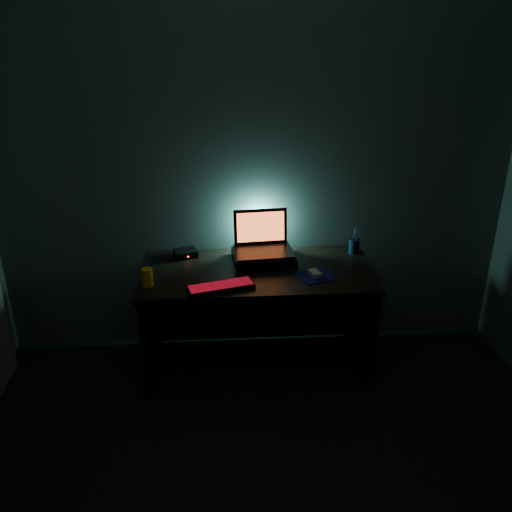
{
  "coord_description": "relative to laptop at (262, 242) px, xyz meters",
  "views": [
    {
      "loc": [
        -0.22,
        -1.67,
        2.37
      ],
      "look_at": [
        -0.01,
        1.57,
        0.87
      ],
      "focal_mm": 40.0,
      "sensor_mm": 36.0,
      "label": 1
    }
  ],
  "objects": [
    {
      "name": "pen_cup",
      "position": [
        0.63,
        0.05,
        -0.07
      ],
      "size": [
        0.09,
        0.09,
        0.1
      ],
      "primitive_type": "cylinder",
      "rotation": [
        0.0,
        0.0,
        0.35
      ],
      "color": "black",
      "rests_on": "desk"
    },
    {
      "name": "desk",
      "position": [
        -0.05,
        -0.13,
        -0.38
      ],
      "size": [
        1.5,
        0.7,
        0.75
      ],
      "color": "black",
      "rests_on": "ground"
    },
    {
      "name": "room",
      "position": [
        -0.05,
        -1.8,
        0.38
      ],
      "size": [
        3.5,
        4.0,
        2.5
      ],
      "color": "black",
      "rests_on": "ground"
    },
    {
      "name": "juice_glass",
      "position": [
        -0.73,
        -0.35,
        -0.06
      ],
      "size": [
        0.09,
        0.09,
        0.11
      ],
      "primitive_type": "cylinder",
      "rotation": [
        0.0,
        0.0,
        0.4
      ],
      "color": "#FFA20D",
      "rests_on": "desk"
    },
    {
      "name": "riser",
      "position": [
        0.0,
        -0.05,
        -0.09
      ],
      "size": [
        0.42,
        0.33,
        0.06
      ],
      "primitive_type": "cube",
      "rotation": [
        0.0,
        0.0,
        0.09
      ],
      "color": "black",
      "rests_on": "desk"
    },
    {
      "name": "mouse",
      "position": [
        0.31,
        -0.29,
        -0.1
      ],
      "size": [
        0.09,
        0.11,
        0.03
      ],
      "primitive_type": "cube",
      "rotation": [
        0.0,
        0.0,
        0.36
      ],
      "color": "#94959A",
      "rests_on": "mousepad"
    },
    {
      "name": "mousepad",
      "position": [
        0.31,
        -0.29,
        -0.12
      ],
      "size": [
        0.28,
        0.26,
        0.0
      ],
      "primitive_type": "cube",
      "rotation": [
        0.0,
        0.0,
        0.36
      ],
      "color": "#0B104D",
      "rests_on": "desk"
    },
    {
      "name": "laptop",
      "position": [
        0.0,
        0.0,
        0.0
      ],
      "size": [
        0.4,
        0.31,
        0.26
      ],
      "rotation": [
        0.0,
        0.0,
        0.09
      ],
      "color": "black",
      "rests_on": "riser"
    },
    {
      "name": "keyboard",
      "position": [
        -0.28,
        -0.42,
        -0.11
      ],
      "size": [
        0.42,
        0.23,
        0.02
      ],
      "rotation": [
        0.0,
        0.0,
        0.27
      ],
      "color": "black",
      "rests_on": "desk"
    },
    {
      "name": "router",
      "position": [
        -0.52,
        0.06,
        -0.1
      ],
      "size": [
        0.17,
        0.15,
        0.05
      ],
      "rotation": [
        0.0,
        0.0,
        0.32
      ],
      "color": "black",
      "rests_on": "desk"
    }
  ]
}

